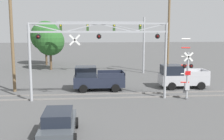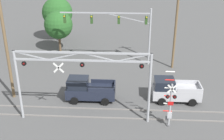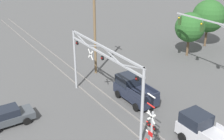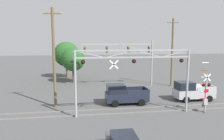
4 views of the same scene
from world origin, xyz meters
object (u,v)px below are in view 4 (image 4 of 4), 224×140
(background_tree_beyond_span, at_px, (66,54))
(pickup_truck_lead, at_px, (124,95))
(crossing_signal_mast, at_px, (205,93))
(traffic_signal_span, at_px, (132,54))
(crossing_gantry, at_px, (134,69))
(pickup_truck_following, at_px, (192,91))
(background_tree_far_left_verge, at_px, (73,60))
(utility_pole_left, at_px, (54,57))
(utility_pole_right, at_px, (172,52))

(background_tree_beyond_span, bearing_deg, pickup_truck_lead, -68.83)
(crossing_signal_mast, bearing_deg, traffic_signal_span, 106.45)
(crossing_gantry, height_order, pickup_truck_following, crossing_gantry)
(pickup_truck_lead, height_order, background_tree_far_left_verge, background_tree_far_left_verge)
(crossing_gantry, xyz_separation_m, pickup_truck_lead, (-0.13, 3.44, -3.30))
(pickup_truck_lead, bearing_deg, background_tree_far_left_verge, 113.57)
(background_tree_far_left_verge, bearing_deg, traffic_signal_span, -23.38)
(utility_pole_left, height_order, background_tree_far_left_verge, utility_pole_left)
(traffic_signal_span, distance_m, pickup_truck_following, 10.96)
(pickup_truck_lead, bearing_deg, utility_pole_right, 42.60)
(traffic_signal_span, distance_m, background_tree_far_left_verge, 9.86)
(crossing_signal_mast, bearing_deg, pickup_truck_lead, 151.06)
(crossing_gantry, xyz_separation_m, utility_pole_left, (-7.50, 3.53, 0.89))
(pickup_truck_lead, relative_size, utility_pole_left, 0.45)
(crossing_signal_mast, distance_m, utility_pole_left, 15.44)
(crossing_signal_mast, relative_size, utility_pole_right, 0.48)
(traffic_signal_span, height_order, background_tree_beyond_span, traffic_signal_span)
(crossing_gantry, relative_size, traffic_signal_span, 1.00)
(background_tree_beyond_span, height_order, background_tree_far_left_verge, background_tree_beyond_span)
(crossing_gantry, height_order, utility_pole_left, utility_pole_left)
(crossing_gantry, distance_m, pickup_truck_following, 9.43)
(utility_pole_right, bearing_deg, background_tree_beyond_span, 148.70)
(traffic_signal_span, distance_m, background_tree_beyond_span, 13.68)
(traffic_signal_span, distance_m, pickup_truck_lead, 10.61)
(background_tree_far_left_verge, bearing_deg, utility_pole_left, -96.95)
(utility_pole_left, bearing_deg, pickup_truck_following, 0.91)
(pickup_truck_following, xyz_separation_m, utility_pole_left, (-15.48, -0.25, 4.20))
(traffic_signal_span, bearing_deg, crossing_signal_mast, -73.55)
(crossing_signal_mast, distance_m, background_tree_beyond_span, 26.55)
(utility_pole_left, bearing_deg, crossing_signal_mast, -15.53)
(pickup_truck_lead, bearing_deg, background_tree_beyond_span, 111.17)
(pickup_truck_following, height_order, background_tree_beyond_span, background_tree_beyond_span)
(pickup_truck_following, relative_size, utility_pole_left, 0.44)
(crossing_signal_mast, relative_size, traffic_signal_span, 0.45)
(crossing_gantry, distance_m, crossing_signal_mast, 7.46)
(pickup_truck_following, bearing_deg, pickup_truck_lead, -177.66)
(crossing_signal_mast, distance_m, traffic_signal_span, 14.19)
(utility_pole_right, bearing_deg, utility_pole_left, -153.23)
(crossing_gantry, distance_m, traffic_signal_span, 13.17)
(background_tree_beyond_span, distance_m, background_tree_far_left_verge, 5.28)
(utility_pole_right, distance_m, background_tree_beyond_span, 19.05)
(traffic_signal_span, bearing_deg, pickup_truck_following, -61.52)
(background_tree_beyond_span, bearing_deg, crossing_gantry, -71.63)
(crossing_gantry, xyz_separation_m, background_tree_beyond_span, (-7.22, 21.76, 0.06))
(pickup_truck_following, distance_m, utility_pole_left, 16.04)
(utility_pole_left, bearing_deg, traffic_signal_span, 41.15)
(utility_pole_right, bearing_deg, background_tree_far_left_verge, 162.17)
(background_tree_beyond_span, bearing_deg, crossing_signal_mast, -57.40)
(crossing_gantry, distance_m, background_tree_beyond_span, 22.92)
(traffic_signal_span, relative_size, pickup_truck_following, 2.42)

